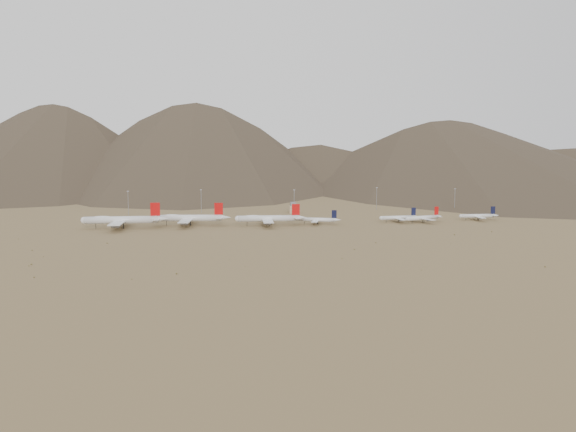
{
  "coord_description": "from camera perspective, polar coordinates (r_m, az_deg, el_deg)",
  "views": [
    {
      "loc": [
        -43.08,
        -479.04,
        70.45
      ],
      "look_at": [
        14.35,
        30.0,
        7.94
      ],
      "focal_mm": 35.0,
      "sensor_mm": 36.0,
      "label": 1
    }
  ],
  "objects": [
    {
      "name": "mast_centre",
      "position": [
        605.17,
        0.63,
        1.62
      ],
      "size": [
        2.0,
        0.6,
        25.7
      ],
      "color": "gray",
      "rests_on": "ground"
    },
    {
      "name": "narrowbody_c",
      "position": [
        545.71,
        13.62,
        -0.16
      ],
      "size": [
        41.43,
        31.07,
        14.4
      ],
      "rotation": [
        0.0,
        0.0,
        0.37
      ],
      "color": "silver",
      "rests_on": "ground"
    },
    {
      "name": "mast_far_east",
      "position": [
        649.88,
        16.58,
        1.7
      ],
      "size": [
        2.0,
        0.6,
        25.7
      ],
      "color": "gray",
      "rests_on": "ground"
    },
    {
      "name": "widebody_east",
      "position": [
        509.02,
        -1.99,
        -0.24
      ],
      "size": [
        65.82,
        50.34,
        19.55
      ],
      "rotation": [
        0.0,
        0.0,
        -0.01
      ],
      "color": "silver",
      "rests_on": "ground"
    },
    {
      "name": "narrowbody_d",
      "position": [
        577.88,
        18.79,
        0.02
      ],
      "size": [
        40.7,
        28.99,
        13.43
      ],
      "rotation": [
        0.0,
        0.0,
        -0.0
      ],
      "color": "silver",
      "rests_on": "ground"
    },
    {
      "name": "widebody_west",
      "position": [
        511.27,
        -16.51,
        -0.37
      ],
      "size": [
        75.86,
        57.96,
        22.53
      ],
      "rotation": [
        0.0,
        0.0,
        -0.0
      ],
      "color": "silver",
      "rests_on": "ground"
    },
    {
      "name": "mast_far_west",
      "position": [
        610.33,
        -15.93,
        1.4
      ],
      "size": [
        2.0,
        0.6,
        25.7
      ],
      "color": "gray",
      "rests_on": "ground"
    },
    {
      "name": "mountain_ridge",
      "position": [
        1382.01,
        -4.71,
        10.23
      ],
      "size": [
        4400.0,
        1000.0,
        300.0
      ],
      "color": "brown",
      "rests_on": "ground"
    },
    {
      "name": "desert_scrub",
      "position": [
        377.48,
        -1.37,
        -3.75
      ],
      "size": [
        430.41,
        150.8,
        0.93
      ],
      "color": "brown",
      "rests_on": "ground"
    },
    {
      "name": "narrowbody_b",
      "position": [
        543.51,
        11.22,
        -0.16
      ],
      "size": [
        41.12,
        29.77,
        13.59
      ],
      "rotation": [
        0.0,
        0.0,
        0.11
      ],
      "color": "silver",
      "rests_on": "ground"
    },
    {
      "name": "widebody_centre",
      "position": [
        515.86,
        -9.99,
        -0.19
      ],
      "size": [
        70.21,
        54.25,
        20.86
      ],
      "rotation": [
        0.0,
        0.0,
        -0.09
      ],
      "color": "silver",
      "rests_on": "ground"
    },
    {
      "name": "ground",
      "position": [
        486.11,
        -1.28,
        -1.38
      ],
      "size": [
        3000.0,
        3000.0,
        0.0
      ],
      "primitive_type": "plane",
      "color": "#987D4F",
      "rests_on": "ground"
    },
    {
      "name": "mast_west",
      "position": [
        613.32,
        -8.82,
        1.61
      ],
      "size": [
        2.0,
        0.6,
        25.7
      ],
      "color": "gray",
      "rests_on": "ground"
    },
    {
      "name": "narrowbody_a",
      "position": [
        518.18,
        3.09,
        -0.38
      ],
      "size": [
        39.84,
        29.61,
        13.58
      ],
      "rotation": [
        0.0,
        0.0,
        -0.3
      ],
      "color": "silver",
      "rests_on": "ground"
    },
    {
      "name": "control_tower",
      "position": [
        606.99,
        0.52,
        0.8
      ],
      "size": [
        8.0,
        8.0,
        12.0
      ],
      "color": "tan",
      "rests_on": "ground"
    },
    {
      "name": "mast_east",
      "position": [
        647.33,
        8.99,
        1.89
      ],
      "size": [
        2.0,
        0.6,
        25.7
      ],
      "color": "gray",
      "rests_on": "ground"
    }
  ]
}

